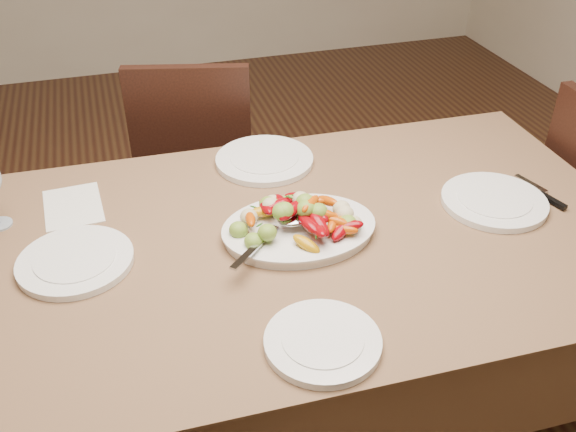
# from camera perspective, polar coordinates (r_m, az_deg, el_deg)

# --- Properties ---
(floor) EXTENTS (6.00, 6.00, 0.00)m
(floor) POSITION_cam_1_polar(r_m,az_deg,el_deg) (2.31, -2.35, -13.96)
(floor) COLOR #391F11
(floor) RESTS_ON ground
(dining_table) EXTENTS (1.86, 1.08, 0.76)m
(dining_table) POSITION_cam_1_polar(r_m,az_deg,el_deg) (1.89, 0.00, -11.12)
(dining_table) COLOR brown
(dining_table) RESTS_ON ground
(chair_far) EXTENTS (0.51, 0.51, 0.95)m
(chair_far) POSITION_cam_1_polar(r_m,az_deg,el_deg) (2.54, -7.87, 4.59)
(chair_far) COLOR black
(chair_far) RESTS_ON ground
(serving_platter) EXTENTS (0.39, 0.29, 0.02)m
(serving_platter) POSITION_cam_1_polar(r_m,az_deg,el_deg) (1.64, 0.98, -1.33)
(serving_platter) COLOR white
(serving_platter) RESTS_ON dining_table
(roasted_vegetables) EXTENTS (0.32, 0.22, 0.09)m
(roasted_vegetables) POSITION_cam_1_polar(r_m,az_deg,el_deg) (1.60, 1.00, 0.32)
(roasted_vegetables) COLOR #770208
(roasted_vegetables) RESTS_ON serving_platter
(serving_spoon) EXTENTS (0.25, 0.23, 0.03)m
(serving_spoon) POSITION_cam_1_polar(r_m,az_deg,el_deg) (1.57, -0.90, -1.37)
(serving_spoon) COLOR #9EA0A8
(serving_spoon) RESTS_ON serving_platter
(plate_left) EXTENTS (0.28, 0.28, 0.02)m
(plate_left) POSITION_cam_1_polar(r_m,az_deg,el_deg) (1.62, -18.37, -3.85)
(plate_left) COLOR white
(plate_left) RESTS_ON dining_table
(plate_right) EXTENTS (0.29, 0.29, 0.02)m
(plate_right) POSITION_cam_1_polar(r_m,az_deg,el_deg) (1.84, 17.84, 1.24)
(plate_right) COLOR white
(plate_right) RESTS_ON dining_table
(plate_far) EXTENTS (0.30, 0.30, 0.02)m
(plate_far) POSITION_cam_1_polar(r_m,az_deg,el_deg) (1.95, -2.11, 4.98)
(plate_far) COLOR white
(plate_far) RESTS_ON dining_table
(plate_near) EXTENTS (0.24, 0.24, 0.02)m
(plate_near) POSITION_cam_1_polar(r_m,az_deg,el_deg) (1.34, 3.10, -11.14)
(plate_near) COLOR white
(plate_near) RESTS_ON dining_table
(menu_card) EXTENTS (0.16, 0.22, 0.00)m
(menu_card) POSITION_cam_1_polar(r_m,az_deg,el_deg) (1.85, -18.57, 0.84)
(menu_card) COLOR silver
(menu_card) RESTS_ON dining_table
(table_knife) EXTENTS (0.07, 0.20, 0.01)m
(table_knife) POSITION_cam_1_polar(r_m,az_deg,el_deg) (1.93, 21.65, 1.87)
(table_knife) COLOR #9EA0A8
(table_knife) RESTS_ON dining_table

